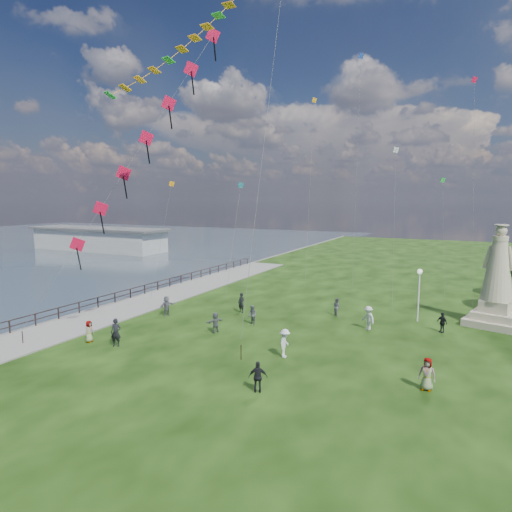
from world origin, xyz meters
The scene contains 18 objects.
waterfront centered at (-15.24, 8.99, -0.06)m, with size 200.00×200.00×1.51m.
pier_pavilion centered at (-52.00, 42.00, 1.84)m, with size 30.00×8.00×4.40m.
statue centered at (14.25, 17.63, 2.86)m, with size 4.57×4.57×7.57m.
lamppost centered at (8.95, 16.17, 2.96)m, with size 0.38×0.38×4.11m.
person_0 centered at (-7.81, 1.47, 0.91)m, with size 0.66×0.44×1.82m, color black.
person_1 centered at (-2.12, 9.63, 0.75)m, with size 0.73×0.45×1.49m, color #595960.
person_2 centered at (2.65, 4.52, 0.86)m, with size 1.12×0.58×1.73m, color silver.
person_3 centered at (3.29, -0.42, 0.79)m, with size 0.92×0.47×1.58m, color black.
person_4 centered at (10.67, 3.53, 0.83)m, with size 0.81×0.50×1.65m, color #595960.
person_5 centered at (-9.54, 8.83, 0.81)m, with size 1.51×0.65×1.62m, color #595960.
person_6 centered at (-4.53, 12.35, 0.83)m, with size 0.61×0.40×1.67m, color black.
person_7 centered at (2.90, 14.98, 0.73)m, with size 0.71×0.44×1.46m, color #595960.
person_8 centered at (5.96, 12.31, 0.87)m, with size 1.12×0.58×1.73m, color silver.
person_9 centered at (10.80, 13.97, 0.72)m, with size 0.85×0.43×1.44m, color black.
person_10 centered at (-10.04, 1.33, 0.72)m, with size 0.71×0.43×1.44m, color #595960.
person_11 centered at (-3.63, 6.79, 0.74)m, with size 1.36×0.59×1.47m, color #595960.
red_kite_train centered at (-7.69, 4.63, 13.08)m, with size 9.69×9.35×21.00m.
small_kites centered at (2.71, 23.72, 13.47)m, with size 33.24×17.96×23.85m.
Camera 1 is at (12.05, -18.29, 9.38)m, focal length 30.00 mm.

